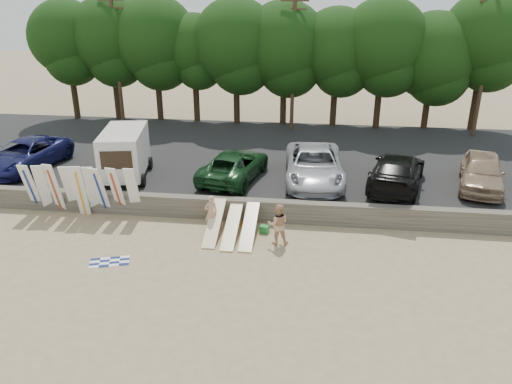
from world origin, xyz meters
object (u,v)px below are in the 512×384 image
car_3 (397,171)px  car_4 (482,172)px  cooler (264,229)px  beachgoer_b (278,224)px  car_1 (234,165)px  car_0 (25,155)px  box_trailer (124,152)px  beachgoer_a (211,213)px  car_2 (314,165)px

car_3 → car_4: bearing=-159.7°
car_4 → cooler: car_4 is taller
car_4 → beachgoer_b: (-9.48, -5.66, -0.65)m
car_1 → car_0: bearing=10.4°
car_3 → beachgoer_b: bearing=58.5°
box_trailer → beachgoer_a: box_trailer is taller
car_0 → car_3: (19.47, -0.21, 0.05)m
car_0 → cooler: bearing=-9.3°
car_0 → car_1: 11.40m
car_3 → beachgoer_a: car_3 is taller
car_0 → car_4: bearing=9.9°
beachgoer_a → beachgoer_b: size_ratio=0.91×
car_0 → car_2: bearing=9.7°
beachgoer_a → beachgoer_b: bearing=132.9°
box_trailer → car_3: box_trailer is taller
car_3 → box_trailer: bearing=15.9°
beachgoer_a → beachgoer_b: 3.12m
car_4 → car_2: bearing=-164.5°
beachgoer_a → car_1: bearing=-124.1°
car_3 → car_0: bearing=13.7°
car_0 → beachgoer_a: (11.10, -4.54, -0.68)m
car_0 → beachgoer_b: car_0 is taller
car_2 → car_3: car_2 is taller
car_0 → beachgoer_a: size_ratio=3.49×
box_trailer → beachgoer_a: size_ratio=2.60×
beachgoer_b → car_3: bearing=-143.7°
cooler → car_2: bearing=80.7°
beachgoer_a → cooler: size_ratio=4.26×
car_0 → beachgoer_a: bearing=-12.9°
car_2 → car_3: size_ratio=1.06×
car_4 → car_1: bearing=-163.8°
box_trailer → beachgoer_b: (8.24, -4.84, -1.21)m
car_0 → car_4: 23.57m
car_0 → car_2: car_2 is taller
box_trailer → car_2: box_trailer is taller
car_3 → car_4: (4.10, 0.43, -0.00)m
car_2 → cooler: size_ratio=16.11×
car_2 → car_4: bearing=-2.6°
box_trailer → car_4: size_ratio=0.86×
beachgoer_b → car_1: bearing=-71.0°
beachgoer_b → box_trailer: bearing=-38.3°
car_0 → car_1: bearing=8.7°
car_1 → beachgoer_a: car_1 is taller
car_2 → beachgoer_a: 6.39m
car_0 → car_3: 19.47m
beachgoer_a → beachgoer_b: (2.99, -0.90, 0.08)m
car_1 → beachgoer_b: 5.99m
beachgoer_b → cooler: bearing=-61.9°
car_1 → car_3: size_ratio=0.92×
box_trailer → car_1: box_trailer is taller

